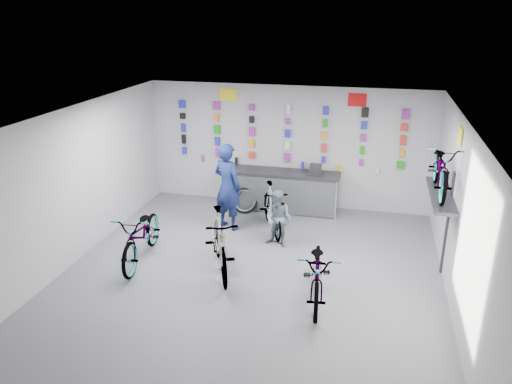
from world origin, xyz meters
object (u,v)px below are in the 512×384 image
(bike_right, at_px, (318,272))
(clerk, at_px, (228,187))
(customer, at_px, (278,219))
(bike_left, at_px, (142,235))
(bike_service, at_px, (272,209))
(counter, at_px, (284,192))
(bike_center, at_px, (220,243))

(bike_right, distance_m, clerk, 3.45)
(customer, bearing_deg, bike_left, -137.80)
(bike_left, relative_size, bike_service, 1.15)
(counter, xyz_separation_m, bike_service, (-0.02, -1.26, 0.05))
(bike_center, xyz_separation_m, customer, (0.84, 1.33, 0.01))
(bike_service, bearing_deg, counter, 65.89)
(counter, distance_m, customer, 1.98)
(counter, height_order, bike_service, bike_service)
(bike_left, distance_m, bike_right, 3.58)
(bike_center, height_order, bike_service, bike_center)
(bike_center, bearing_deg, customer, 34.26)
(bike_right, bearing_deg, bike_service, 111.34)
(counter, distance_m, bike_service, 1.27)
(bike_service, bearing_deg, bike_right, -85.58)
(bike_center, relative_size, bike_right, 1.02)
(bike_center, relative_size, customer, 1.63)
(bike_center, distance_m, bike_right, 1.97)
(bike_center, relative_size, bike_service, 1.11)
(customer, bearing_deg, bike_service, 126.80)
(bike_left, height_order, customer, customer)
(bike_left, xyz_separation_m, customer, (2.47, 1.27, 0.07))
(bike_left, xyz_separation_m, bike_service, (2.19, 1.96, -0.00))
(counter, height_order, bike_right, bike_right)
(bike_right, relative_size, clerk, 0.99)
(bike_center, bearing_deg, bike_service, 51.01)
(bike_center, bearing_deg, counter, 56.48)
(bike_service, bearing_deg, bike_left, -161.34)
(bike_right, xyz_separation_m, clerk, (-2.34, 2.50, 0.47))
(bike_left, bearing_deg, customer, 19.84)
(bike_center, height_order, bike_right, bike_center)
(bike_right, height_order, clerk, clerk)
(bike_left, bearing_deg, clerk, 50.86)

